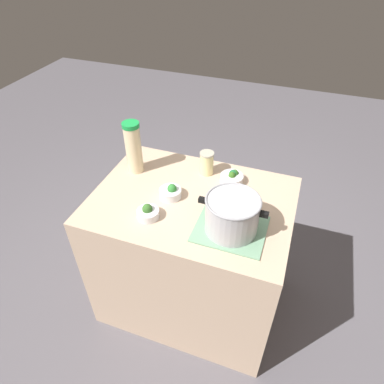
# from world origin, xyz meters

# --- Properties ---
(ground_plane) EXTENTS (8.00, 8.00, 0.00)m
(ground_plane) POSITION_xyz_m (0.00, 0.00, 0.00)
(ground_plane) COLOR #605C63
(counter_slab) EXTENTS (1.08, 0.78, 0.91)m
(counter_slab) POSITION_xyz_m (0.00, 0.00, 0.45)
(counter_slab) COLOR #CCAC8F
(counter_slab) RESTS_ON ground_plane
(dish_cloth) EXTENTS (0.34, 0.29, 0.01)m
(dish_cloth) POSITION_xyz_m (-0.25, 0.15, 0.91)
(dish_cloth) COLOR #76A582
(dish_cloth) RESTS_ON counter_slab
(cooking_pot) EXTENTS (0.33, 0.26, 0.18)m
(cooking_pot) POSITION_xyz_m (-0.25, 0.15, 1.01)
(cooking_pot) COLOR #B7B7BC
(cooking_pot) RESTS_ON dish_cloth
(lemonade_pitcher) EXTENTS (0.10, 0.10, 0.31)m
(lemonade_pitcher) POSITION_xyz_m (0.41, -0.14, 1.07)
(lemonade_pitcher) COLOR beige
(lemonade_pitcher) RESTS_ON counter_slab
(mason_jar) EXTENTS (0.08, 0.08, 0.14)m
(mason_jar) POSITION_xyz_m (-0.00, -0.25, 0.98)
(mason_jar) COLOR #EFE39B
(mason_jar) RESTS_ON counter_slab
(broccoli_bowl_front) EXTENTS (0.12, 0.12, 0.08)m
(broccoli_bowl_front) POSITION_xyz_m (0.12, 0.02, 0.94)
(broccoli_bowl_front) COLOR silver
(broccoli_bowl_front) RESTS_ON counter_slab
(broccoli_bowl_center) EXTENTS (0.13, 0.13, 0.07)m
(broccoli_bowl_center) POSITION_xyz_m (-0.16, -0.22, 0.94)
(broccoli_bowl_center) COLOR silver
(broccoli_bowl_center) RESTS_ON counter_slab
(broccoli_bowl_back) EXTENTS (0.11, 0.11, 0.08)m
(broccoli_bowl_back) POSITION_xyz_m (0.16, 0.20, 0.94)
(broccoli_bowl_back) COLOR silver
(broccoli_bowl_back) RESTS_ON counter_slab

